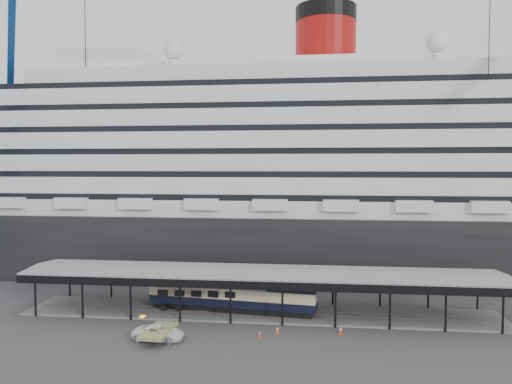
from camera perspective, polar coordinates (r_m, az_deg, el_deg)
ground at (r=56.32m, az=-0.08°, el=-15.18°), size 200.00×200.00×0.00m
cruise_ship at (r=85.37m, az=2.51°, el=3.52°), size 130.00×30.00×43.90m
platform_canopy at (r=60.42m, az=0.50°, el=-11.58°), size 56.00×9.18×5.30m
port_truck at (r=53.21m, az=-11.07°, el=-15.52°), size 5.31×2.67×1.44m
pullman_carriage at (r=60.86m, az=-2.77°, el=-11.40°), size 20.46×5.18×19.92m
traffic_cone_left at (r=53.12m, az=0.39°, el=-15.94°), size 0.37×0.37×0.67m
traffic_cone_mid at (r=54.41m, az=2.45°, el=-15.43°), size 0.48×0.48×0.75m
traffic_cone_right at (r=54.77m, az=9.63°, el=-15.30°), size 0.52×0.52×0.84m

